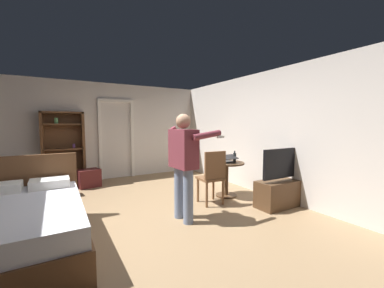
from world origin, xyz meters
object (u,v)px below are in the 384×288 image
wooden_chair (212,175)px  person_blue_shirt (184,159)px  laptop (227,160)px  bed (21,226)px  suitcase_small (53,186)px  bottle_on_table (235,157)px  suitcase_dark (89,178)px  side_table (226,173)px  bookshelf (64,146)px  tv_flatscreen (281,189)px

wooden_chair → person_blue_shirt: 0.95m
laptop → bed: bearing=-172.6°
suitcase_small → laptop: bearing=-37.6°
laptop → bottle_on_table: (0.17, -0.04, 0.05)m
laptop → suitcase_dark: bearing=136.6°
side_table → bookshelf: bearing=136.9°
bookshelf → tv_flatscreen: size_ratio=1.68×
side_table → suitcase_dark: size_ratio=1.48×
bookshelf → bed: bearing=-99.8°
laptop → bottle_on_table: size_ratio=1.49×
bed → suitcase_dark: size_ratio=4.23×
suitcase_small → bottle_on_table: bearing=-36.8°
person_blue_shirt → bookshelf: bearing=114.7°
tv_flatscreen → wooden_chair: (-1.01, 0.69, 0.24)m
side_table → bottle_on_table: size_ratio=3.05×
laptop → suitcase_small: (-3.04, 1.71, -0.53)m
side_table → laptop: (-0.03, -0.04, 0.27)m
bookshelf → suitcase_dark: 1.01m
bookshelf → person_blue_shirt: 3.62m
bookshelf → side_table: bookshelf is taller
bottle_on_table → wooden_chair: wooden_chair is taller
tv_flatscreen → suitcase_dark: bearing=132.2°
bookshelf → suitcase_dark: size_ratio=3.65×
tv_flatscreen → wooden_chair: size_ratio=1.06×
bookshelf → wooden_chair: (2.29, -2.92, -0.41)m
side_table → tv_flatscreen: bearing=-64.0°
laptop → person_blue_shirt: 1.44m
bed → side_table: bearing=8.0°
tv_flatscreen → suitcase_small: (-3.54, 2.63, -0.08)m
side_table → suitcase_dark: side_table is taller
tv_flatscreen → person_blue_shirt: person_blue_shirt is taller
bed → laptop: bed is taller
laptop → wooden_chair: (-0.51, -0.23, -0.21)m
bed → suitcase_small: bearing=81.9°
side_table → laptop: laptop is taller
side_table → suitcase_dark: 3.21m
person_blue_shirt → bed: bearing=175.5°
bed → bottle_on_table: bearing=6.4°
laptop → bottle_on_table: bearing=-12.5°
side_table → suitcase_small: 3.50m
tv_flatscreen → bottle_on_table: bearing=110.4°
bottle_on_table → suitcase_dark: 3.40m
person_blue_shirt → suitcase_small: person_blue_shirt is taller
bed → suitcase_small: 2.17m
side_table → person_blue_shirt: size_ratio=0.44×
bed → wooden_chair: bearing=4.1°
bookshelf → suitcase_small: 1.25m
tv_flatscreen → suitcase_small: bearing=143.4°
bookshelf → laptop: (2.80, -2.69, -0.21)m
tv_flatscreen → bookshelf: bearing=132.5°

